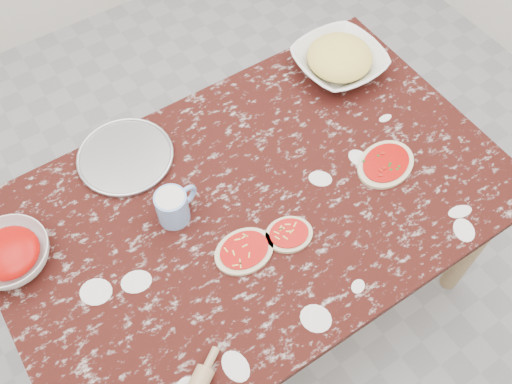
% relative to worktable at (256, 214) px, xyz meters
% --- Properties ---
extents(ground, '(4.00, 4.00, 0.00)m').
position_rel_worktable_xyz_m(ground, '(0.00, 0.00, -0.67)').
color(ground, gray).
extents(worktable, '(1.60, 1.00, 0.75)m').
position_rel_worktable_xyz_m(worktable, '(0.00, 0.00, 0.00)').
color(worktable, black).
rests_on(worktable, ground).
extents(pizza_tray, '(0.38, 0.38, 0.01)m').
position_rel_worktable_xyz_m(pizza_tray, '(-0.27, 0.37, 0.09)').
color(pizza_tray, '#B2B2B7').
rests_on(pizza_tray, worktable).
extents(sauce_bowl, '(0.29, 0.29, 0.07)m').
position_rel_worktable_xyz_m(sauce_bowl, '(-0.71, 0.22, 0.12)').
color(sauce_bowl, white).
rests_on(sauce_bowl, worktable).
extents(cheese_bowl, '(0.32, 0.32, 0.08)m').
position_rel_worktable_xyz_m(cheese_bowl, '(0.56, 0.31, 0.12)').
color(cheese_bowl, white).
rests_on(cheese_bowl, worktable).
extents(flour_mug, '(0.15, 0.10, 0.11)m').
position_rel_worktable_xyz_m(flour_mug, '(-0.24, 0.09, 0.14)').
color(flour_mug, '#81A9E7').
rests_on(flour_mug, worktable).
extents(pizza_left, '(0.19, 0.15, 0.02)m').
position_rel_worktable_xyz_m(pizza_left, '(-0.13, -0.13, 0.09)').
color(pizza_left, beige).
rests_on(pizza_left, worktable).
extents(pizza_mid, '(0.17, 0.16, 0.02)m').
position_rel_worktable_xyz_m(pizza_mid, '(0.01, -0.16, 0.09)').
color(pizza_mid, beige).
rests_on(pizza_mid, worktable).
extents(pizza_right, '(0.24, 0.20, 0.02)m').
position_rel_worktable_xyz_m(pizza_right, '(0.43, -0.12, 0.09)').
color(pizza_right, beige).
rests_on(pizza_right, worktable).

